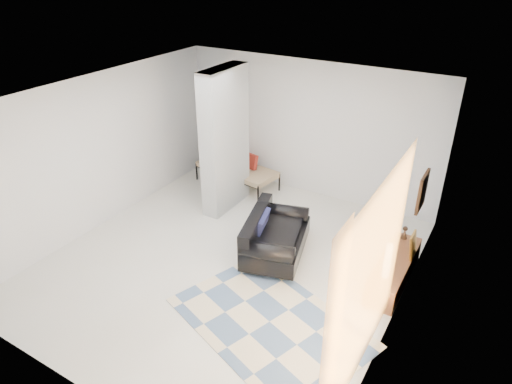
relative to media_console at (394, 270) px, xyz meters
The scene contains 17 objects.
floor 2.69m from the media_console, 160.30° to the right, with size 6.00×6.00×0.00m, color beige.
ceiling 3.73m from the media_console, 160.30° to the right, with size 6.00×6.00×0.00m, color white.
wall_back 3.49m from the media_console, 140.24° to the left, with size 6.00×6.00×0.00m, color silver.
wall_front 4.80m from the media_console, 122.86° to the right, with size 6.00×6.00×0.00m, color silver.
wall_left 5.48m from the media_console, behind, with size 6.00×6.00×0.00m, color silver.
wall_right 1.51m from the media_console, 75.74° to the right, with size 6.00×6.00×0.00m, color silver.
partition_column 3.88m from the media_console, 169.10° to the left, with size 0.35×1.20×2.80m, color #AAAFB1.
hallway_door 5.12m from the media_console, 156.00° to the left, with size 0.85×0.06×2.04m, color white.
curtain 2.41m from the media_console, 85.83° to the right, with size 2.55×2.55×0.00m, color gold.
wall_art 1.46m from the media_console, ahead, with size 0.04×0.45×0.55m, color black.
media_console is the anchor object (origin of this frame).
loveseat 2.02m from the media_console, behind, with size 1.27×1.72×0.76m.
daybed 4.25m from the media_console, 158.22° to the left, with size 1.91×1.02×0.77m.
area_rug 2.19m from the media_console, 124.13° to the right, with size 2.68×1.79×0.01m, color beige.
cylinder_lamp 0.68m from the media_console, 92.42° to the right, with size 0.10×0.10×0.56m, color silver.
bronze_figurine 0.74m from the media_console, 94.32° to the left, with size 0.11×0.11×0.22m, color #332216, non-canonical shape.
vase 0.40m from the media_console, 100.15° to the right, with size 0.17×0.17×0.18m, color white.
Camera 1 is at (3.59, -5.13, 4.64)m, focal length 32.00 mm.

